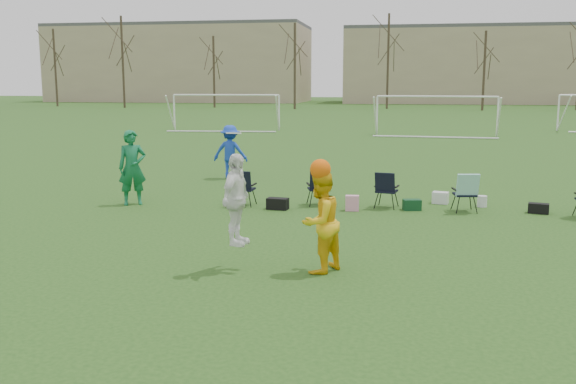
% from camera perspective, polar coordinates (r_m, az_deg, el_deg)
% --- Properties ---
extents(ground, '(260.00, 260.00, 0.00)m').
position_cam_1_polar(ground, '(9.71, -2.22, -10.15)').
color(ground, '#214A17').
rests_on(ground, ground).
extents(fielder_green_near, '(0.88, 0.78, 2.03)m').
position_cam_1_polar(fielder_green_near, '(17.85, -13.67, 2.13)').
color(fielder_green_near, '#12693D').
rests_on(fielder_green_near, ground).
extents(fielder_blue, '(1.19, 0.69, 1.84)m').
position_cam_1_polar(fielder_blue, '(22.23, -5.15, 3.58)').
color(fielder_blue, '#1940BE').
rests_on(fielder_blue, ground).
extents(center_contest, '(2.24, 1.21, 2.47)m').
position_cam_1_polar(center_contest, '(11.17, 0.18, -1.84)').
color(center_contest, white).
rests_on(center_contest, ground).
extents(sideline_setup, '(9.41, 1.96, 1.84)m').
position_cam_1_polar(sideline_setup, '(16.99, 12.49, 0.19)').
color(sideline_setup, black).
rests_on(sideline_setup, ground).
extents(goal_left, '(7.39, 0.76, 2.46)m').
position_cam_1_polar(goal_left, '(44.57, -5.53, 7.97)').
color(goal_left, white).
rests_on(goal_left, ground).
extents(goal_mid, '(7.40, 0.63, 2.46)m').
position_cam_1_polar(goal_mid, '(40.99, 13.06, 7.61)').
color(goal_mid, white).
rests_on(goal_mid, ground).
extents(tree_line, '(110.28, 3.28, 11.40)m').
position_cam_1_polar(tree_line, '(78.80, 9.01, 10.97)').
color(tree_line, '#382B21').
rests_on(tree_line, ground).
extents(building_row, '(126.00, 16.00, 13.00)m').
position_cam_1_polar(building_row, '(105.06, 12.94, 11.01)').
color(building_row, tan).
rests_on(building_row, ground).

